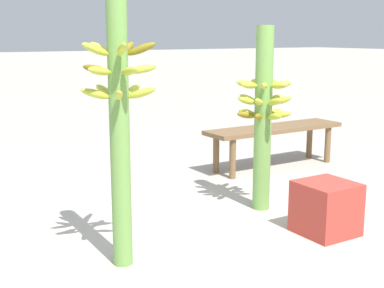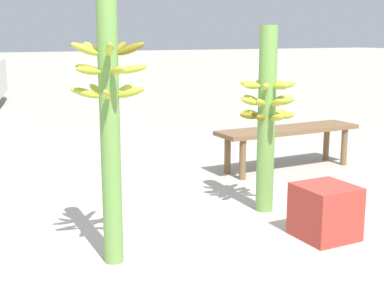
{
  "view_description": "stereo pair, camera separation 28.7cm",
  "coord_description": "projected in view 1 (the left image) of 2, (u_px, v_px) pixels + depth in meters",
  "views": [
    {
      "loc": [
        -1.84,
        -2.49,
        1.28
      ],
      "look_at": [
        0.04,
        0.56,
        0.55
      ],
      "focal_mm": 50.0,
      "sensor_mm": 36.0,
      "label": 1
    },
    {
      "loc": [
        -1.59,
        -2.63,
        1.28
      ],
      "look_at": [
        0.04,
        0.56,
        0.55
      ],
      "focal_mm": 50.0,
      "sensor_mm": 36.0,
      "label": 2
    }
  ],
  "objects": [
    {
      "name": "ground_plane",
      "position": [
        234.0,
        248.0,
        3.28
      ],
      "size": [
        80.0,
        80.0,
        0.0
      ],
      "primitive_type": "plane",
      "color": "#B2AA9E"
    },
    {
      "name": "banana_stalk_center",
      "position": [
        263.0,
        115.0,
        3.88
      ],
      "size": [
        0.41,
        0.41,
        1.35
      ],
      "color": "#6B9E47",
      "rests_on": "ground_plane"
    },
    {
      "name": "banana_stalk_left",
      "position": [
        119.0,
        114.0,
        2.88
      ],
      "size": [
        0.42,
        0.42,
        1.62
      ],
      "color": "#6B9E47",
      "rests_on": "ground_plane"
    },
    {
      "name": "produce_crate",
      "position": [
        326.0,
        208.0,
        3.48
      ],
      "size": [
        0.34,
        0.34,
        0.34
      ],
      "color": "#B2382D",
      "rests_on": "ground_plane"
    },
    {
      "name": "market_bench",
      "position": [
        275.0,
        133.0,
        5.21
      ],
      "size": [
        1.47,
        0.37,
        0.41
      ],
      "rotation": [
        0.0,
        0.0,
        0.01
      ],
      "color": "brown",
      "rests_on": "ground_plane"
    }
  ]
}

